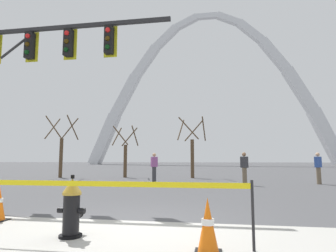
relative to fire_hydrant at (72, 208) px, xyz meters
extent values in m
plane|color=#474749|center=(0.78, 1.25, -0.47)|extent=(240.00, 240.00, 0.00)
cylinder|color=black|center=(0.00, -0.01, -0.44)|extent=(0.36, 0.36, 0.05)
cylinder|color=black|center=(0.00, -0.01, -0.11)|extent=(0.26, 0.26, 0.62)
cylinder|color=#A8842D|center=(0.00, -0.01, 0.22)|extent=(0.30, 0.30, 0.04)
cone|color=#A8842D|center=(0.00, -0.01, 0.35)|extent=(0.30, 0.30, 0.22)
cylinder|color=black|center=(0.00, -0.01, 0.49)|extent=(0.06, 0.06, 0.06)
cylinder|color=black|center=(-0.18, -0.01, -0.04)|extent=(0.10, 0.09, 0.09)
cylinder|color=black|center=(0.18, -0.01, -0.04)|extent=(0.10, 0.09, 0.09)
cylinder|color=black|center=(0.00, 0.19, -0.14)|extent=(0.13, 0.14, 0.13)
cylinder|color=black|center=(0.00, 0.27, -0.14)|extent=(0.15, 0.03, 0.15)
cylinder|color=#232326|center=(2.80, -0.28, 0.01)|extent=(0.04, 0.04, 0.96)
cube|color=yellow|center=(-0.10, -0.28, 0.41)|extent=(5.80, 0.02, 0.08)
cone|color=orange|center=(2.19, -0.47, -0.09)|extent=(0.28, 0.28, 0.70)
cylinder|color=white|center=(2.19, -0.47, -0.05)|extent=(0.17, 0.17, 0.08)
cube|color=#232326|center=(-2.80, 3.99, 5.13)|extent=(7.60, 0.12, 0.12)
cylinder|color=#232326|center=(-4.32, 3.99, 4.58)|extent=(1.11, 0.08, 0.81)
cube|color=black|center=(-3.80, 3.99, 4.58)|extent=(0.26, 0.24, 0.90)
cube|color=gold|center=(-3.80, 4.13, 4.58)|extent=(0.44, 0.03, 1.04)
sphere|color=red|center=(-3.80, 3.86, 4.86)|extent=(0.16, 0.16, 0.16)
sphere|color=#392706|center=(-3.80, 3.86, 4.58)|extent=(0.16, 0.16, 0.16)
sphere|color=black|center=(-3.80, 3.86, 4.30)|extent=(0.16, 0.16, 0.16)
cube|color=black|center=(-2.40, 3.99, 4.58)|extent=(0.26, 0.24, 0.90)
cube|color=gold|center=(-2.40, 4.13, 4.58)|extent=(0.44, 0.03, 1.04)
sphere|color=red|center=(-2.40, 3.86, 4.86)|extent=(0.16, 0.16, 0.16)
sphere|color=#392706|center=(-2.40, 3.86, 4.58)|extent=(0.16, 0.16, 0.16)
sphere|color=black|center=(-2.40, 3.86, 4.30)|extent=(0.16, 0.16, 0.16)
cube|color=black|center=(-1.00, 3.99, 4.58)|extent=(0.26, 0.24, 0.90)
cube|color=gold|center=(-1.00, 4.13, 4.58)|extent=(0.44, 0.03, 1.04)
sphere|color=red|center=(-1.00, 3.86, 4.86)|extent=(0.16, 0.16, 0.16)
sphere|color=#392706|center=(-1.00, 3.86, 4.58)|extent=(0.16, 0.16, 0.16)
sphere|color=black|center=(-1.00, 3.86, 4.30)|extent=(0.16, 0.16, 0.16)
cube|color=silver|center=(-25.99, 66.41, 5.82)|extent=(7.85, 2.67, 13.71)
cube|color=silver|center=(-20.63, 66.41, 17.14)|extent=(7.51, 2.39, 11.27)
cube|color=silver|center=(-15.28, 66.41, 25.95)|extent=(7.13, 2.10, 8.85)
cube|color=silver|center=(-9.92, 66.41, 32.24)|extent=(6.68, 1.82, 6.43)
cube|color=silver|center=(-4.57, 66.41, 36.01)|extent=(6.10, 1.54, 3.96)
cube|color=silver|center=(0.78, 66.41, 37.27)|extent=(5.45, 1.26, 1.26)
cube|color=silver|center=(6.14, 66.41, 36.01)|extent=(6.10, 1.54, 3.96)
cube|color=silver|center=(11.49, 66.41, 32.24)|extent=(6.68, 1.82, 6.43)
cube|color=silver|center=(16.84, 66.41, 25.95)|extent=(7.13, 2.10, 8.85)
cube|color=silver|center=(22.20, 66.41, 17.14)|extent=(7.51, 2.39, 11.27)
cube|color=silver|center=(27.55, 66.41, 5.82)|extent=(7.85, 2.67, 13.71)
cylinder|color=brown|center=(-8.27, 14.15, 0.88)|extent=(0.24, 0.24, 2.70)
cylinder|color=brown|center=(-9.09, 14.32, 2.96)|extent=(0.37, 1.45, 1.61)
cylinder|color=brown|center=(-7.44, 14.07, 2.96)|extent=(0.23, 1.46, 1.61)
cylinder|color=brown|center=(-8.19, 14.99, 2.96)|extent=(1.46, 0.23, 1.61)
cylinder|color=brown|center=(-8.45, 13.33, 2.96)|extent=(1.44, 0.40, 1.61)
cylinder|color=brown|center=(-3.93, 15.06, 0.66)|extent=(0.24, 0.24, 2.26)
cylinder|color=brown|center=(-4.62, 15.20, 2.41)|extent=(0.32, 1.23, 1.36)
cylinder|color=brown|center=(-3.23, 14.99, 2.41)|extent=(0.20, 1.24, 1.36)
cylinder|color=brown|center=(-3.86, 15.76, 2.41)|extent=(1.24, 0.20, 1.36)
cylinder|color=brown|center=(-4.08, 14.37, 2.41)|extent=(1.22, 0.35, 1.36)
cylinder|color=brown|center=(0.75, 15.19, 0.83)|extent=(0.24, 0.24, 2.59)
cylinder|color=brown|center=(-0.04, 15.34, 2.83)|extent=(0.35, 1.40, 1.55)
cylinder|color=brown|center=(1.55, 15.11, 2.83)|extent=(0.22, 1.41, 1.55)
cylinder|color=brown|center=(0.83, 15.99, 2.83)|extent=(1.41, 0.22, 1.55)
cylinder|color=brown|center=(0.57, 14.40, 2.83)|extent=(1.39, 0.38, 1.55)
cylinder|color=#38383D|center=(-1.00, 11.02, -0.05)|extent=(0.22, 0.22, 0.84)
cube|color=#995193|center=(-1.00, 11.02, 0.64)|extent=(0.39, 0.35, 0.54)
sphere|color=tan|center=(-1.00, 11.02, 1.02)|extent=(0.20, 0.20, 0.20)
cylinder|color=brown|center=(3.68, 10.14, -0.05)|extent=(0.22, 0.22, 0.84)
cube|color=#333338|center=(3.68, 10.14, 0.64)|extent=(0.38, 0.38, 0.54)
sphere|color=#936B4C|center=(3.68, 10.14, 1.02)|extent=(0.20, 0.20, 0.20)
cylinder|color=brown|center=(7.43, 11.32, -0.05)|extent=(0.22, 0.22, 0.84)
cube|color=#2D4C99|center=(7.43, 11.32, 0.64)|extent=(0.39, 0.37, 0.54)
sphere|color=tan|center=(7.43, 11.32, 1.02)|extent=(0.20, 0.20, 0.20)
camera|label=1|loc=(2.31, -4.46, 0.77)|focal=30.87mm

